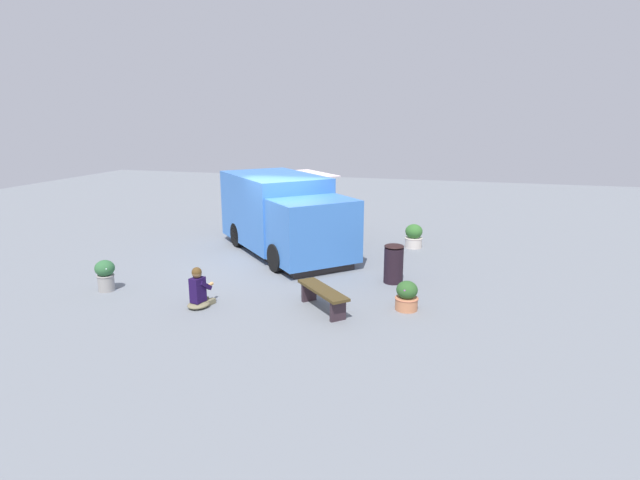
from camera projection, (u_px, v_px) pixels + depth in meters
name	position (u px, v px, depth m)	size (l,w,h in m)	color
ground_plane	(276.00, 263.00, 14.27)	(40.00, 40.00, 0.00)	slate
food_truck	(284.00, 216.00, 15.14)	(5.18, 5.23, 2.28)	#3B76CC
person_customer	(199.00, 292.00, 10.90)	(0.55, 0.79, 0.90)	#766E50
planter_flowering_near	(414.00, 236.00, 15.80)	(0.55, 0.55, 0.74)	beige
planter_flowering_far	(105.00, 274.00, 11.91)	(0.45, 0.45, 0.74)	gray
planter_flowering_side	(407.00, 296.00, 10.76)	(0.50, 0.50, 0.64)	#C17851
plaza_bench	(323.00, 294.00, 10.72)	(1.40, 1.42, 0.48)	#45371B
trash_bin	(394.00, 263.00, 12.47)	(0.48, 0.48, 0.98)	black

